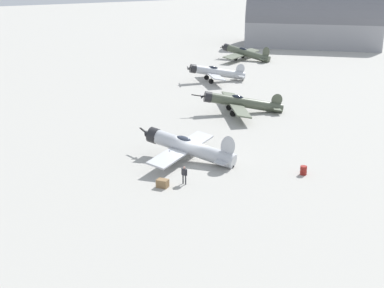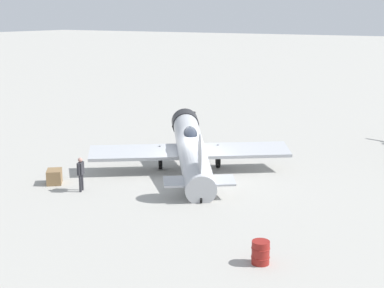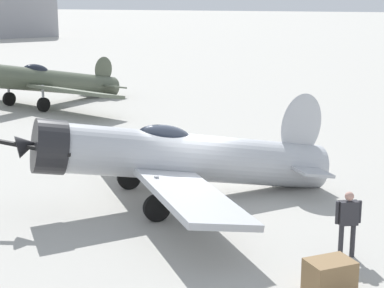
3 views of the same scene
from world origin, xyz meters
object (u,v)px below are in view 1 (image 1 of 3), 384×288
ground_crew_mechanic (184,173)px  equipment_crate (163,183)px  airplane_far_line (215,72)px  airplane_mid_apron (241,102)px  airplane_outer_stand (245,53)px  fuel_drum (303,170)px  airplane_foreground (188,147)px

ground_crew_mechanic → equipment_crate: bearing=149.4°
airplane_far_line → ground_crew_mechanic: bearing=71.7°
airplane_mid_apron → airplane_outer_stand: 39.95m
airplane_mid_apron → fuel_drum: (21.40, -6.23, -1.01)m
airplane_mid_apron → airplane_far_line: size_ratio=1.22×
airplane_outer_stand → equipment_crate: bearing=110.0°
ground_crew_mechanic → airplane_far_line: bearing=33.0°
airplane_foreground → equipment_crate: bearing=99.1°
airplane_mid_apron → airplane_far_line: airplane_far_line is taller
airplane_outer_stand → ground_crew_mechanic: size_ratio=6.87×
airplane_outer_stand → fuel_drum: size_ratio=13.91×
airplane_foreground → airplane_outer_stand: 58.71m
equipment_crate → airplane_mid_apron: bearing=133.0°
airplane_mid_apron → equipment_crate: 26.55m
airplane_outer_stand → fuel_drum: airplane_outer_stand is taller
equipment_crate → fuel_drum: bearing=76.0°
airplane_mid_apron → ground_crew_mechanic: 25.24m
airplane_outer_stand → ground_crew_mechanic: bearing=111.6°
airplane_far_line → airplane_foreground: bearing=71.1°
airplane_foreground → fuel_drum: 11.76m
airplane_foreground → fuel_drum: airplane_foreground is taller
equipment_crate → airplane_far_line: bearing=144.7°
airplane_far_line → ground_crew_mechanic: airplane_far_line is taller
airplane_mid_apron → airplane_outer_stand: (-33.54, 21.69, -0.04)m
fuel_drum → equipment_crate: bearing=-104.0°
airplane_far_line → airplane_outer_stand: bearing=-120.6°
airplane_mid_apron → ground_crew_mechanic: airplane_mid_apron is taller
airplane_foreground → equipment_crate: airplane_foreground is taller
airplane_far_line → airplane_outer_stand: (-14.98, 15.11, -0.18)m
fuel_drum → airplane_outer_stand: bearing=153.1°
airplane_foreground → ground_crew_mechanic: (5.48, -3.07, -0.37)m
airplane_far_line → fuel_drum: bearing=86.9°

